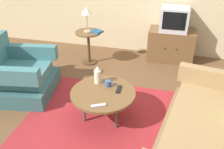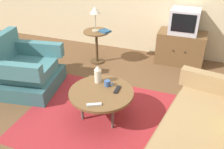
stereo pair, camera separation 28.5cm
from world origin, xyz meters
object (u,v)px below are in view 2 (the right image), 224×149
coffee_table (101,93)px  television (184,21)px  couch (207,144)px  tv_remote_silver (94,105)px  armchair (24,71)px  table_lamp (95,12)px  vase (98,74)px  tv_remote_dark (117,90)px  side_table (97,40)px  mug (108,83)px  book (105,31)px  tv_stand (180,48)px

coffee_table → television: 2.25m
couch → tv_remote_silver: couch is taller
armchair → couch: bearing=68.1°
table_lamp → vase: bearing=-65.5°
armchair → tv_remote_silver: (1.48, -0.57, 0.13)m
tv_remote_dark → tv_remote_silver: size_ratio=0.96×
armchair → side_table: bearing=140.8°
couch → tv_remote_dark: 1.23m
side_table → tv_remote_dark: size_ratio=3.72×
table_lamp → tv_remote_dark: 1.79m
vase → table_lamp: bearing=114.5°
coffee_table → tv_remote_silver: 0.31m
table_lamp → couch: bearing=-42.3°
table_lamp → mug: bearing=-61.0°
coffee_table → mug: size_ratio=6.79×
coffee_table → side_table: side_table is taller
mug → vase: bearing=162.5°
television → tv_remote_dark: television is taller
vase → tv_remote_dark: 0.35m
coffee_table → side_table: bearing=115.4°
side_table → vase: vase is taller
television → tv_remote_dark: bearing=-107.2°
side_table → mug: bearing=-61.2°
television → tv_remote_dark: size_ratio=2.97×
armchair → book: armchair is taller
tv_stand → tv_remote_dark: bearing=-107.2°
tv_stand → table_lamp: table_lamp is taller
coffee_table → tv_remote_silver: (0.03, -0.30, 0.04)m
armchair → couch: 2.84m
book → couch: bearing=-18.3°
table_lamp → coffee_table: bearing=-64.3°
couch → table_lamp: bearing=58.0°
side_table → tv_remote_dark: bearing=-57.6°
side_table → armchair: bearing=-119.8°
armchair → tv_remote_silver: armchair is taller
coffee_table → vase: size_ratio=3.39×
tv_remote_dark → mug: bearing=-111.9°
armchair → vase: (1.31, -0.06, 0.24)m
mug → book: bearing=112.8°
tv_remote_silver → book: book is taller
side_table → tv_remote_dark: 1.70m
armchair → book: (0.89, 1.28, 0.36)m
vase → mug: bearing=-17.5°
couch → side_table: bearing=57.9°
television → tv_remote_silver: (-0.76, -2.37, -0.40)m
coffee_table → couch: bearing=-14.7°
mug → tv_remote_dark: (0.16, -0.06, -0.03)m
table_lamp → vase: 1.52m
coffee_table → book: book is taller
tv_stand → vase: size_ratio=3.52×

